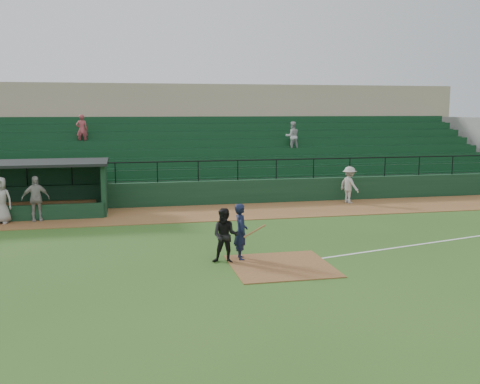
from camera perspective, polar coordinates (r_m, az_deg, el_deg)
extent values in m
plane|color=#2C521A|center=(17.76, 3.40, -6.85)|extent=(90.00, 90.00, 0.00)
cube|color=brown|center=(25.36, -1.42, -2.10)|extent=(40.00, 4.00, 0.03)
cube|color=brown|center=(16.84, 4.31, -7.68)|extent=(3.00, 3.00, 0.03)
cube|color=white|center=(22.23, 22.88, -4.35)|extent=(17.49, 4.44, 0.01)
cube|color=#10311B|center=(27.40, -2.27, -0.06)|extent=(36.00, 0.35, 1.20)
cylinder|color=black|center=(27.20, -2.29, 3.27)|extent=(36.00, 0.06, 0.06)
cube|color=slate|center=(32.06, -3.78, 3.35)|extent=(36.00, 9.00, 3.60)
cube|color=#0F391C|center=(31.53, -3.66, 4.09)|extent=(34.56, 8.00, 4.05)
cube|color=slate|center=(38.97, 23.47, 4.04)|extent=(0.35, 9.50, 4.20)
cube|color=tan|center=(38.40, -5.21, 6.30)|extent=(38.00, 3.00, 6.40)
cube|color=slate|center=(36.40, -4.84, 6.97)|extent=(36.00, 2.00, 0.20)
imported|color=#B2B2B2|center=(32.96, 5.47, 5.79)|extent=(0.85, 0.66, 1.76)
imported|color=#A33B42|center=(32.49, -16.14, 6.24)|extent=(0.64, 0.42, 1.75)
cube|color=#10311B|center=(27.62, -22.71, 0.50)|extent=(8.50, 0.20, 2.30)
cube|color=#10311B|center=(25.86, -13.95, 0.40)|extent=(0.20, 2.60, 2.30)
cube|color=black|center=(26.22, -23.38, 2.72)|extent=(8.90, 3.20, 0.12)
cube|color=olive|center=(27.36, -22.76, -1.49)|extent=(7.65, 0.40, 0.50)
cube|color=#10311B|center=(25.17, -23.70, -2.14)|extent=(8.50, 0.12, 0.70)
imported|color=black|center=(17.31, 0.09, -4.16)|extent=(0.47, 0.68, 1.80)
cylinder|color=olive|center=(17.20, 1.54, -4.09)|extent=(0.79, 0.34, 0.35)
imported|color=black|center=(16.96, -1.54, -4.58)|extent=(1.00, 0.88, 1.72)
imported|color=#ADA8A2|center=(28.14, 11.32, 0.74)|extent=(1.06, 1.36, 1.85)
imported|color=#A7A29C|center=(24.69, -20.52, -0.64)|extent=(1.20, 0.71, 1.93)
imported|color=#9D9993|center=(24.73, -23.66, -0.78)|extent=(1.07, 0.82, 1.95)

